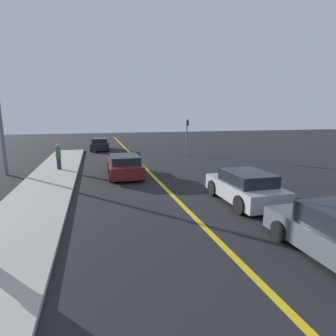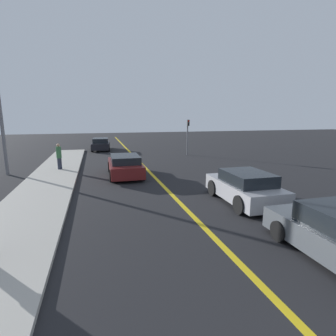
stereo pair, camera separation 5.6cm
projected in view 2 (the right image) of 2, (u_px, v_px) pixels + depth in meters
The scene contains 7 objects.
road_center_line at pixel (150, 173), 16.84m from camera, with size 0.20×60.00×0.01m.
sidewalk_left at pixel (44, 190), 12.72m from camera, with size 2.72×30.52×0.13m.
car_ahead_center at pixel (245, 187), 10.90m from camera, with size 1.98×3.89×1.34m.
car_far_distant at pixel (125, 166), 15.81m from camera, with size 2.02×4.30×1.28m.
car_parked_left_lot at pixel (101, 144), 27.80m from camera, with size 2.03×4.20×1.29m.
pedestrian_by_sign at pixel (59, 156), 17.16m from camera, with size 0.32×0.32×1.69m.
traffic_light at pixel (188, 133), 23.99m from camera, with size 0.18×0.40×3.25m.
Camera 2 is at (-3.27, 1.83, 3.58)m, focal length 28.00 mm.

